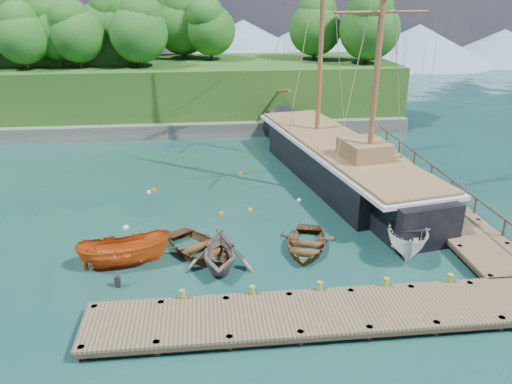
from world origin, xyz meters
TOP-DOWN VIEW (x-y plane):
  - ground at (0.00, 0.00)m, footprint 160.00×160.00m
  - dock_near at (2.00, -6.50)m, footprint 20.00×3.20m
  - dock_east at (11.50, 7.00)m, footprint 3.20×24.00m
  - bollard_0 at (-4.00, -5.10)m, footprint 0.26×0.26m
  - bollard_1 at (-1.00, -5.10)m, footprint 0.26×0.26m
  - bollard_2 at (2.00, -5.10)m, footprint 0.26×0.26m
  - bollard_3 at (5.00, -5.10)m, footprint 0.26×0.26m
  - bollard_4 at (8.00, -5.10)m, footprint 0.26×0.26m
  - rowboat_0 at (-3.31, -0.14)m, footprint 5.45×5.80m
  - rowboat_1 at (-2.28, -1.61)m, footprint 3.73×4.25m
  - rowboat_2 at (2.37, -0.27)m, footprint 4.27×5.12m
  - motorboat_orange at (-6.99, -0.88)m, footprint 4.83×2.37m
  - cabin_boat_white at (7.72, -0.79)m, footprint 3.69×5.81m
  - schooner at (6.84, 9.86)m, footprint 9.10×28.67m
  - mooring_buoy_0 at (-7.56, 3.43)m, footprint 0.37×0.37m
  - mooring_buoy_1 at (-1.93, 4.83)m, footprint 0.32×0.32m
  - mooring_buoy_2 at (-0.10, 5.16)m, footprint 0.34×0.34m
  - mooring_buoy_3 at (3.29, 6.31)m, footprint 0.36×0.36m
  - mooring_buoy_4 at (-6.41, 9.23)m, footprint 0.37×0.37m
  - mooring_buoy_5 at (-0.18, 11.86)m, footprint 0.33×0.33m
  - mooring_buoy_6 at (-6.73, 8.85)m, footprint 0.34×0.34m
  - headland at (-12.88, 31.36)m, footprint 51.00×19.31m
  - distant_ridge at (4.30, 70.00)m, footprint 117.00×40.00m

SIDE VIEW (x-z plane):
  - ground at x=0.00m, z-range 0.00..0.00m
  - bollard_0 at x=-4.00m, z-range -0.23..0.23m
  - bollard_1 at x=-1.00m, z-range -0.23..0.23m
  - bollard_2 at x=2.00m, z-range -0.23..0.23m
  - bollard_3 at x=5.00m, z-range -0.23..0.23m
  - bollard_4 at x=8.00m, z-range -0.23..0.23m
  - rowboat_0 at x=-3.31m, z-range -0.49..0.49m
  - rowboat_1 at x=-2.28m, z-range -1.06..1.06m
  - rowboat_2 at x=2.37m, z-range -0.46..0.46m
  - motorboat_orange at x=-6.99m, z-range -0.89..0.89m
  - cabin_boat_white at x=7.72m, z-range -1.05..1.05m
  - mooring_buoy_0 at x=-7.56m, z-range -0.18..0.18m
  - mooring_buoy_1 at x=-1.93m, z-range -0.16..0.16m
  - mooring_buoy_2 at x=-0.10m, z-range -0.17..0.17m
  - mooring_buoy_3 at x=3.29m, z-range -0.18..0.18m
  - mooring_buoy_4 at x=-6.41m, z-range -0.18..0.18m
  - mooring_buoy_5 at x=-0.18m, z-range -0.16..0.16m
  - mooring_buoy_6 at x=-6.73m, z-range -0.17..0.17m
  - dock_near at x=2.00m, z-range -0.12..0.98m
  - dock_east at x=11.50m, z-range -0.12..0.98m
  - schooner at x=6.84m, z-range -9.50..11.87m
  - distant_ridge at x=4.30m, z-range -0.65..9.35m
  - headland at x=-12.88m, z-range -0.91..11.99m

